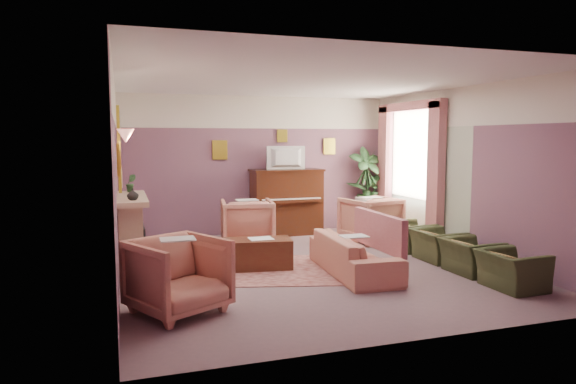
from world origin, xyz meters
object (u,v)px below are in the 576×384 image
object	(u,v)px
floral_armchair_right	(370,217)
olive_chair_a	(512,264)
coffee_table	(258,254)
floral_armchair_front	(178,272)
olive_chair_c	(438,240)
side_table	(367,213)
olive_chair_d	(410,231)
sofa	(354,247)
floral_armchair_left	(247,220)
piano	(286,202)
television	(287,156)
olive_chair_b	(471,251)

from	to	relation	value
floral_armchair_right	olive_chair_a	bearing A→B (deg)	-84.46
floral_armchair_right	coffee_table	bearing A→B (deg)	-152.87
floral_armchair_front	olive_chair_a	xyz separation A→B (m)	(4.21, -0.41, -0.14)
olive_chair_c	side_table	size ratio (longest dim) A/B	1.09
floral_armchair_front	olive_chair_d	size ratio (longest dim) A/B	1.24
olive_chair_d	sofa	bearing A→B (deg)	-145.28
floral_armchair_left	olive_chair_a	xyz separation A→B (m)	(2.63, -3.69, -0.14)
coffee_table	piano	bearing A→B (deg)	63.31
sofa	floral_armchair_front	world-z (taller)	floral_armchair_front
floral_armchair_right	olive_chair_a	size ratio (longest dim) A/B	1.24
piano	olive_chair_d	size ratio (longest dim) A/B	1.83
piano	olive_chair_a	size ratio (longest dim) A/B	1.83
television	floral_armchair_front	size ratio (longest dim) A/B	0.84
olive_chair_b	coffee_table	bearing A→B (deg)	157.03
piano	floral_armchair_right	distance (m)	1.78
television	floral_armchair_left	world-z (taller)	television
olive_chair_d	olive_chair_c	bearing A→B (deg)	-90.00
television	coffee_table	size ratio (longest dim) A/B	0.80
sofa	olive_chair_c	world-z (taller)	sofa
floral_armchair_front	side_table	size ratio (longest dim) A/B	1.35
sofa	olive_chair_c	bearing A→B (deg)	10.55
olive_chair_b	floral_armchair_right	bearing A→B (deg)	97.33
olive_chair_a	floral_armchair_front	bearing A→B (deg)	174.46
floral_armchair_left	floral_armchair_front	bearing A→B (deg)	-115.71
floral_armchair_right	floral_armchair_front	world-z (taller)	same
floral_armchair_left	olive_chair_c	distance (m)	3.34
coffee_table	olive_chair_a	world-z (taller)	olive_chair_a
coffee_table	floral_armchair_left	distance (m)	1.69
television	coffee_table	distance (m)	3.11
sofa	coffee_table	bearing A→B (deg)	150.86
floral_armchair_front	television	bearing A→B (deg)	57.54
television	floral_armchair_right	size ratio (longest dim) A/B	0.84
floral_armchair_right	side_table	world-z (taller)	floral_armchair_right
floral_armchair_front	olive_chair_d	bearing A→B (deg)	25.99
coffee_table	television	bearing A→B (deg)	62.85
television	floral_armchair_right	world-z (taller)	television
floral_armchair_right	floral_armchair_front	size ratio (longest dim) A/B	1.00
television	olive_chair_d	distance (m)	2.90
sofa	floral_armchair_left	world-z (taller)	floral_armchair_left
floral_armchair_left	floral_armchair_right	size ratio (longest dim) A/B	1.00
floral_armchair_left	olive_chair_d	size ratio (longest dim) A/B	1.24
olive_chair_b	olive_chair_d	distance (m)	1.64
television	olive_chair_c	distance (m)	3.53
piano	floral_armchair_left	size ratio (longest dim) A/B	1.48
floral_armchair_left	side_table	bearing A→B (deg)	16.50
floral_armchair_right	olive_chair_c	bearing A→B (deg)	-79.20
floral_armchair_left	olive_chair_d	distance (m)	2.91
olive_chair_c	floral_armchair_left	bearing A→B (deg)	142.07
floral_armchair_front	olive_chair_a	bearing A→B (deg)	-5.54
olive_chair_c	olive_chair_d	size ratio (longest dim) A/B	1.00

